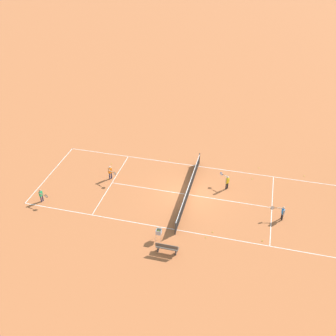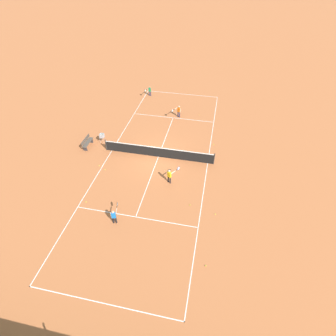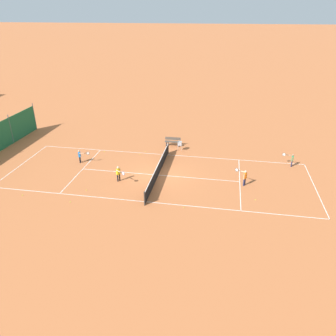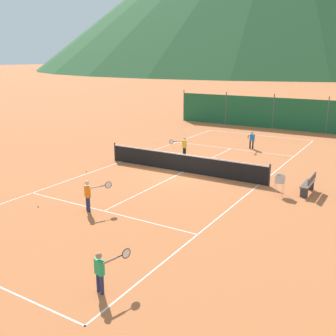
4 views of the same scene
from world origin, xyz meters
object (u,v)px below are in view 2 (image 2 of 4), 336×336
object	(u,v)px
tennis_ball_alley_left	(199,115)
tennis_ball_alley_right	(86,202)
tennis_ball_service_box	(215,214)
tennis_ball_by_net_right	(99,166)
tennis_net	(158,152)
player_far_baseline	(170,175)
tennis_ball_far_corner	(214,144)
player_far_service	(114,215)
ball_hopper	(102,136)
tennis_ball_by_net_left	(206,266)
courtside_bench	(87,142)
tennis_ball_mid_court	(105,170)
player_near_service	(149,90)
tennis_ball_near_corner	(190,205)
player_near_baseline	(178,111)

from	to	relation	value
tennis_ball_alley_left	tennis_ball_alley_right	bearing A→B (deg)	64.76
tennis_ball_service_box	tennis_ball_by_net_right	distance (m)	9.91
tennis_ball_service_box	tennis_ball_alley_right	xyz separation A→B (m)	(8.81, 0.76, 0.00)
tennis_net	player_far_baseline	distance (m)	3.17
tennis_ball_service_box	tennis_ball_far_corner	distance (m)	7.80
player_far_service	tennis_ball_far_corner	xyz separation A→B (m)	(-5.53, -9.70, -0.65)
tennis_ball_by_net_right	ball_hopper	size ratio (longest dim) A/B	0.07
player_far_service	player_far_baseline	size ratio (longest dim) A/B	0.93
tennis_ball_alley_right	ball_hopper	xyz separation A→B (m)	(1.57, -6.85, 0.63)
tennis_ball_alley_left	tennis_ball_by_net_left	distance (m)	16.46
player_far_service	player_far_baseline	world-z (taller)	player_far_baseline
tennis_ball_service_box	courtside_bench	world-z (taller)	courtside_bench
ball_hopper	tennis_ball_alley_left	bearing A→B (deg)	-140.50
tennis_ball_service_box	ball_hopper	distance (m)	12.05
tennis_ball_service_box	tennis_ball_by_net_left	xyz separation A→B (m)	(0.26, 3.75, 0.00)
tennis_ball_by_net_left	tennis_ball_far_corner	world-z (taller)	same
tennis_ball_mid_court	tennis_ball_by_net_left	world-z (taller)	same
player_near_service	tennis_ball_service_box	size ratio (longest dim) A/B	17.01
player_far_baseline	tennis_ball_alley_left	size ratio (longest dim) A/B	18.80
tennis_ball_near_corner	tennis_ball_far_corner	bearing A→B (deg)	-98.13
player_near_baseline	tennis_ball_far_corner	xyz separation A→B (m)	(-3.88, 4.02, -0.69)
tennis_ball_by_net_right	tennis_ball_mid_court	distance (m)	0.74
player_near_baseline	tennis_ball_by_net_left	size ratio (longest dim) A/B	18.75
tennis_ball_mid_court	tennis_ball_alley_right	world-z (taller)	same
player_far_baseline	player_near_service	size ratio (longest dim) A/B	1.11
player_near_service	tennis_ball_by_net_left	bearing A→B (deg)	113.21
player_far_service	player_near_service	distance (m)	17.90
tennis_ball_mid_court	tennis_ball_far_corner	xyz separation A→B (m)	(-8.11, -5.13, 0.00)
tennis_ball_far_corner	courtside_bench	size ratio (longest dim) A/B	0.04
player_far_baseline	ball_hopper	size ratio (longest dim) A/B	1.39
tennis_ball_alley_right	ball_hopper	size ratio (longest dim) A/B	0.07
tennis_ball_by_net_left	courtside_bench	xyz separation A→B (m)	(11.16, -9.01, 0.42)
player_far_service	tennis_ball_by_net_left	size ratio (longest dim) A/B	17.57
player_near_service	tennis_ball_mid_court	world-z (taller)	player_near_service
player_near_service	courtside_bench	xyz separation A→B (m)	(2.77, 10.55, -0.21)
tennis_ball_alley_left	player_far_baseline	bearing A→B (deg)	84.31
player_far_service	tennis_ball_by_net_left	distance (m)	6.28
player_near_baseline	tennis_ball_by_net_right	world-z (taller)	player_near_baseline
tennis_ball_alley_right	ball_hopper	bearing A→B (deg)	-77.12
tennis_ball_service_box	tennis_net	bearing A→B (deg)	-45.26
tennis_ball_service_box	tennis_ball_alley_right	world-z (taller)	same
player_far_baseline	player_far_service	bearing A→B (deg)	57.97
tennis_ball_service_box	tennis_ball_far_corner	xyz separation A→B (m)	(0.70, -7.77, 0.00)
tennis_ball_by_net_right	ball_hopper	world-z (taller)	ball_hopper
tennis_ball_alley_left	tennis_ball_mid_court	world-z (taller)	same
tennis_ball_by_net_right	tennis_ball_alley_right	world-z (taller)	same
tennis_ball_alley_left	tennis_ball_service_box	xyz separation A→B (m)	(-2.53, 12.55, 0.00)
tennis_net	player_near_service	world-z (taller)	player_near_service
player_far_baseline	ball_hopper	xyz separation A→B (m)	(6.83, -3.73, -0.07)
tennis_ball_by_net_left	tennis_net	bearing A→B (deg)	-61.53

